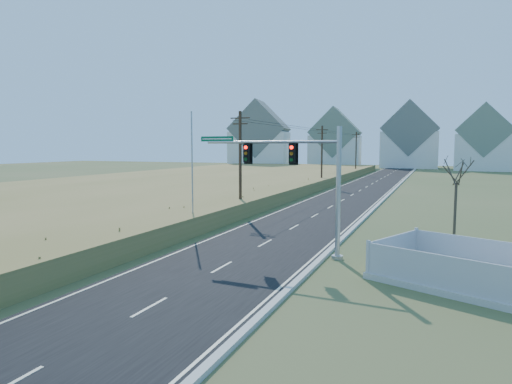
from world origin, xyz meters
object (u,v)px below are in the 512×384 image
at_px(traffic_signal_mast, 305,177).
at_px(open_sign, 375,260).
at_px(fence_enclosure, 466,277).
at_px(bare_tree, 457,170).
at_px(flagpole, 192,184).

xyz_separation_m(traffic_signal_mast, open_sign, (3.90, -1.03, -3.95)).
xyz_separation_m(fence_enclosure, bare_tree, (-0.21, 9.46, 4.21)).
height_order(traffic_signal_mast, fence_enclosure, traffic_signal_mast).
bearing_deg(fence_enclosure, bare_tree, 114.99).
relative_size(fence_enclosure, open_sign, 12.52).
distance_m(fence_enclosure, open_sign, 4.27).
bearing_deg(traffic_signal_mast, open_sign, -10.06).
distance_m(fence_enclosure, flagpole, 18.73).
relative_size(fence_enclosure, flagpole, 1.02).
relative_size(traffic_signal_mast, flagpole, 1.05).
xyz_separation_m(fence_enclosure, flagpole, (-17.25, 6.63, 3.03)).
xyz_separation_m(flagpole, bare_tree, (17.04, 2.83, 1.17)).
bearing_deg(flagpole, bare_tree, 9.43).
distance_m(fence_enclosure, bare_tree, 10.36).
relative_size(flagpole, bare_tree, 1.49).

